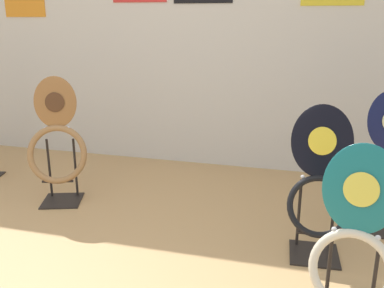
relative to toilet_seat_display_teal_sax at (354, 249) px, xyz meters
The scene contains 4 objects.
wall_back 2.64m from the toilet_seat_display_teal_sax, 124.62° to the left, with size 8.00×0.07×2.60m.
toilet_seat_display_teal_sax is the anchor object (origin of this frame).
toilet_seat_display_jazz_black 0.64m from the toilet_seat_display_teal_sax, 101.96° to the left, with size 0.37×0.35×0.87m.
toilet_seat_display_woodgrain 2.16m from the toilet_seat_display_teal_sax, 155.93° to the left, with size 0.46×0.35×0.94m.
Camera 1 is at (1.16, -1.36, 1.35)m, focal length 40.00 mm.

